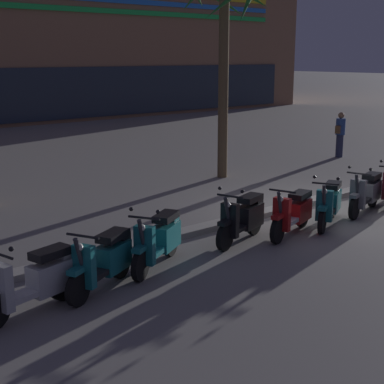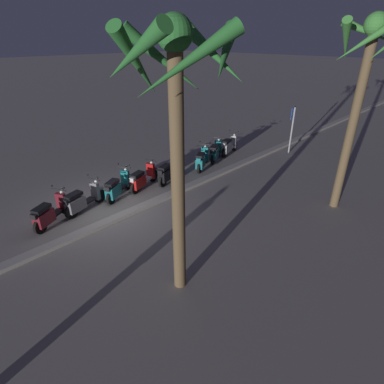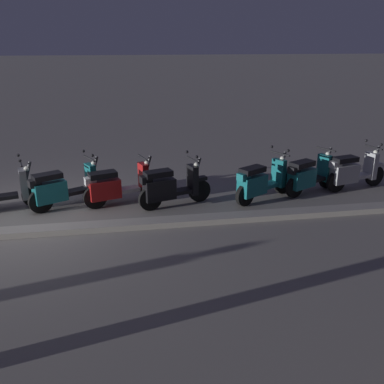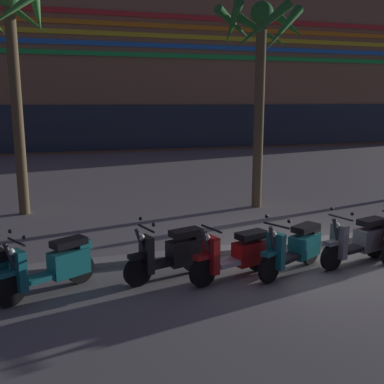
{
  "view_description": "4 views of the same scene",
  "coord_description": "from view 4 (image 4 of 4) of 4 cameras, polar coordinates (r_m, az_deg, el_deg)",
  "views": [
    {
      "loc": [
        -10.8,
        -8.1,
        3.59
      ],
      "look_at": [
        -3.96,
        0.08,
        1.04
      ],
      "focal_mm": 53.41,
      "sensor_mm": 36.0,
      "label": 1
    },
    {
      "loc": [
        4.83,
        8.74,
        5.6
      ],
      "look_at": [
        -1.3,
        2.69,
        1.26
      ],
      "focal_mm": 28.97,
      "sensor_mm": 36.0,
      "label": 2
    },
    {
      "loc": [
        -2.07,
        8.3,
        3.51
      ],
      "look_at": [
        -3.08,
        2.32,
        1.32
      ],
      "focal_mm": 39.52,
      "sensor_mm": 36.0,
      "label": 3
    },
    {
      "loc": [
        -4.95,
        -7.97,
        3.18
      ],
      "look_at": [
        -1.77,
        2.67,
        0.93
      ],
      "focal_mm": 41.82,
      "sensor_mm": 36.0,
      "label": 4
    }
  ],
  "objects": [
    {
      "name": "scooter_teal_second_in_line",
      "position": [
        8.0,
        -17.15,
        -8.95
      ],
      "size": [
        1.63,
        1.02,
        1.17
      ],
      "color": "black",
      "rests_on": "ground"
    },
    {
      "name": "ground_plane",
      "position": [
        9.9,
        14.52,
        -7.65
      ],
      "size": [
        200.0,
        200.0,
        0.0
      ],
      "primitive_type": "plane",
      "color": "gray"
    },
    {
      "name": "scooter_teal_tail_end",
      "position": [
        8.77,
        13.11,
        -6.94
      ],
      "size": [
        1.71,
        0.99,
        1.17
      ],
      "color": "black",
      "rests_on": "ground"
    },
    {
      "name": "scooter_red_mid_centre",
      "position": [
        8.3,
        5.95,
        -7.85
      ],
      "size": [
        1.78,
        0.81,
        1.04
      ],
      "color": "black",
      "rests_on": "ground"
    },
    {
      "name": "palm_tree_far_corner",
      "position": [
        13.68,
        8.7,
        17.32
      ],
      "size": [
        2.61,
        2.56,
        5.98
      ],
      "color": "brown",
      "rests_on": "ground"
    },
    {
      "name": "curb_strip",
      "position": [
        10.34,
        12.95,
        -6.41
      ],
      "size": [
        60.0,
        0.36,
        0.12
      ],
      "primitive_type": "cube",
      "color": "#ADA89E",
      "rests_on": "ground"
    },
    {
      "name": "scooter_black_last_in_row",
      "position": [
        8.24,
        -2.34,
        -7.79
      ],
      "size": [
        1.68,
        0.76,
        1.17
      ],
      "color": "black",
      "rests_on": "ground"
    },
    {
      "name": "scooter_grey_gap_after_mid",
      "position": [
        9.59,
        20.69,
        -5.77
      ],
      "size": [
        1.82,
        0.77,
        1.17
      ],
      "color": "black",
      "rests_on": "ground"
    },
    {
      "name": "palm_tree_near_sign",
      "position": [
        13.54,
        -22.05,
        17.15
      ],
      "size": [
        2.37,
        2.38,
        6.25
      ],
      "color": "brown",
      "rests_on": "ground"
    },
    {
      "name": "mall_facade_backdrop",
      "position": [
        35.23,
        -8.17,
        17.75
      ],
      "size": [
        45.35,
        12.38,
        14.27
      ],
      "color": "#9E7051",
      "rests_on": "ground"
    }
  ]
}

